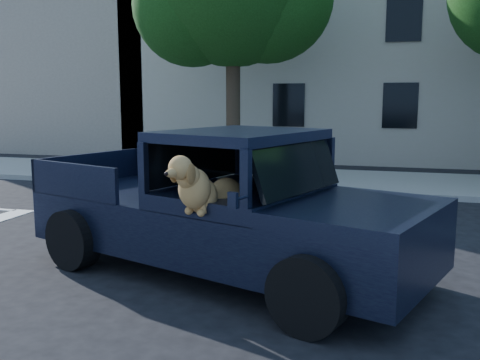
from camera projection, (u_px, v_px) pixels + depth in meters
The scene contains 6 objects.
ground at pixel (319, 299), 6.67m from camera, with size 120.00×120.00×0.00m, color black.
far_sidewalk at pixel (362, 182), 15.40m from camera, with size 60.00×4.00×0.15m, color gray.
lane_stripes at pixel (459, 241), 9.36m from camera, with size 21.60×0.14×0.01m, color silver, non-canonical shape.
building_main at pixel (455, 45), 20.83m from camera, with size 26.00×6.00×9.00m, color #B8AD98.
building_left at pixel (56, 66), 25.82m from camera, with size 12.00×6.00×8.00m, color tan.
pickup_truck at pixel (218, 225), 7.60m from camera, with size 6.15×3.98×2.05m.
Camera 1 is at (0.81, -6.39, 2.50)m, focal length 40.00 mm.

